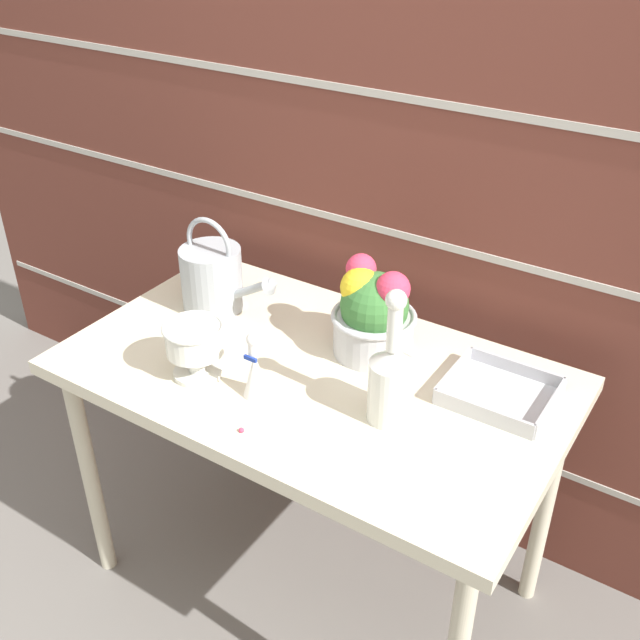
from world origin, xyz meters
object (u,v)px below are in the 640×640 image
at_px(figurine_vase, 255,371).
at_px(flower_planter, 373,313).
at_px(crystal_pedestal_bowl, 195,344).
at_px(wire_tray, 499,394).
at_px(watering_can, 213,277).
at_px(glass_decanter, 391,378).

bearing_deg(figurine_vase, flower_planter, 66.40).
xyz_separation_m(crystal_pedestal_bowl, wire_tray, (0.63, 0.30, -0.08)).
xyz_separation_m(watering_can, figurine_vase, (0.33, -0.25, -0.02)).
height_order(watering_can, crystal_pedestal_bowl, watering_can).
distance_m(glass_decanter, figurine_vase, 0.31).
distance_m(glass_decanter, wire_tray, 0.28).
bearing_deg(figurine_vase, watering_can, 142.63).
bearing_deg(figurine_vase, glass_decanter, 17.84).
distance_m(flower_planter, figurine_vase, 0.33).
bearing_deg(wire_tray, crystal_pedestal_bowl, -154.35).
xyz_separation_m(crystal_pedestal_bowl, glass_decanter, (0.45, 0.11, 0.02)).
bearing_deg(flower_planter, watering_can, -174.35).
bearing_deg(glass_decanter, watering_can, 165.64).
height_order(glass_decanter, wire_tray, glass_decanter).
relative_size(watering_can, wire_tray, 1.30).
distance_m(crystal_pedestal_bowl, flower_planter, 0.43).
bearing_deg(figurine_vase, crystal_pedestal_bowl, -175.76).
bearing_deg(flower_planter, figurine_vase, -113.60).
bearing_deg(glass_decanter, flower_planter, 128.08).
bearing_deg(crystal_pedestal_bowl, flower_planter, 46.54).
xyz_separation_m(flower_planter, figurine_vase, (-0.13, -0.30, -0.04)).
relative_size(watering_can, glass_decanter, 0.97).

